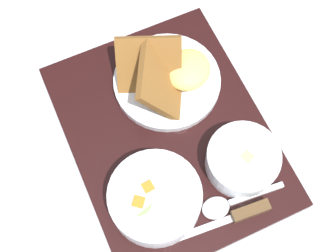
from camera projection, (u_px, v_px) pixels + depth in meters
ground_plane at (168, 137)px, 0.80m from camera, size 4.00×4.00×0.00m
serving_tray at (168, 135)px, 0.80m from camera, size 0.46×0.38×0.02m
bowl_salad at (155, 198)px, 0.71m from camera, size 0.14×0.14×0.06m
bowl_soup at (243, 159)px, 0.74m from camera, size 0.12×0.12×0.05m
plate_main at (168, 77)px, 0.80m from camera, size 0.19×0.19×0.09m
knife at (242, 214)px, 0.73m from camera, size 0.05×0.17×0.02m
spoon at (229, 203)px, 0.74m from camera, size 0.06×0.14×0.01m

